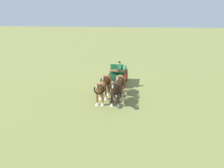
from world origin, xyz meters
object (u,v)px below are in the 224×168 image
at_px(draft_horse_rear_off, 106,81).
at_px(draft_horse_rear_near, 120,81).
at_px(draft_horse_lead_off, 101,88).
at_px(draft_horse_lead_near, 116,88).
at_px(show_wagon, 118,73).

bearing_deg(draft_horse_rear_off, draft_horse_rear_near, 89.91).
distance_m(draft_horse_rear_near, draft_horse_lead_off, 2.92).
bearing_deg(draft_horse_lead_off, draft_horse_lead_near, 90.37).
height_order(draft_horse_rear_near, draft_horse_lead_off, draft_horse_rear_near).
xyz_separation_m(show_wagon, draft_horse_lead_near, (6.23, 0.59, 0.17)).
bearing_deg(draft_horse_lead_near, draft_horse_rear_near, 179.50).
xyz_separation_m(draft_horse_rear_off, draft_horse_lead_near, (2.59, 1.28, 0.07)).
relative_size(draft_horse_rear_off, draft_horse_lead_off, 0.96).
relative_size(draft_horse_rear_near, draft_horse_lead_near, 0.95).
distance_m(draft_horse_rear_near, draft_horse_lead_near, 2.59).
relative_size(draft_horse_rear_near, draft_horse_lead_off, 0.97).
height_order(draft_horse_lead_near, draft_horse_lead_off, draft_horse_lead_near).
xyz_separation_m(draft_horse_rear_near, draft_horse_rear_off, (-0.00, -1.30, -0.01)).
height_order(show_wagon, draft_horse_lead_off, show_wagon).
height_order(draft_horse_rear_off, draft_horse_lead_near, draft_horse_lead_near).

